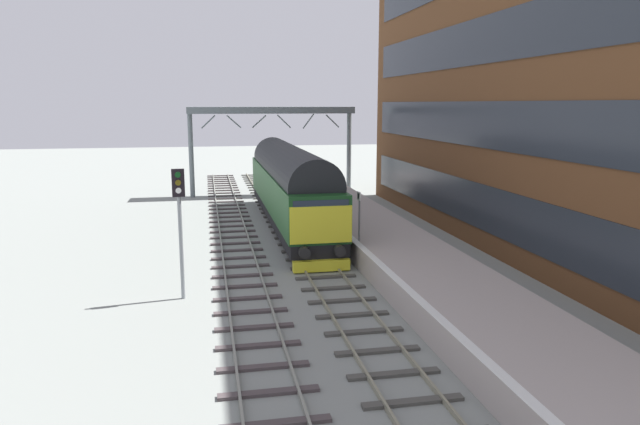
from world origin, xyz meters
TOP-DOWN VIEW (x-y plane):
  - ground_plane at (0.00, 0.00)m, footprint 140.00×140.00m
  - track_main at (0.00, 0.00)m, footprint 2.50×60.00m
  - track_adjacent_west at (-3.31, 0.00)m, footprint 2.50×60.00m
  - station_platform at (3.60, 0.00)m, footprint 4.00×44.00m
  - station_building at (10.67, -3.21)m, footprint 4.84×36.39m
  - diesel_locomotive at (0.00, 4.34)m, footprint 2.74×18.81m
  - signal_post_near at (-5.61, -7.31)m, footprint 0.44×0.22m
  - platform_number_sign at (1.92, -3.81)m, footprint 0.10×0.44m
  - overhead_footbridge at (0.39, 16.58)m, footprint 12.61×2.00m

SIDE VIEW (x-z plane):
  - ground_plane at x=0.00m, z-range 0.00..0.00m
  - track_adjacent_west at x=-3.31m, z-range -0.02..0.13m
  - track_main at x=0.00m, z-range -0.02..0.13m
  - station_platform at x=3.60m, z-range 0.00..1.01m
  - platform_number_sign at x=1.92m, z-range 1.35..3.54m
  - diesel_locomotive at x=0.00m, z-range 0.14..4.83m
  - signal_post_near at x=-5.61m, z-range 0.67..5.43m
  - overhead_footbridge at x=0.39m, z-range 2.74..9.50m
  - station_building at x=10.67m, z-range 0.00..19.44m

